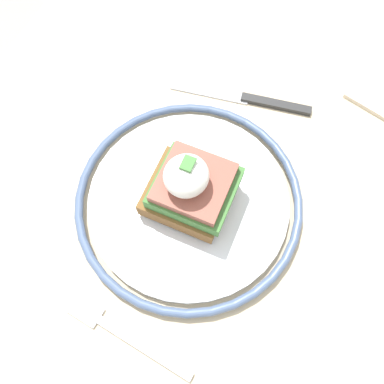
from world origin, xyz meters
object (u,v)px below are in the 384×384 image
at_px(sandwich, 192,188).
at_px(fork, 123,334).
at_px(plate, 192,201).
at_px(knife, 251,99).

height_order(sandwich, fork, sandwich).
xyz_separation_m(plate, sandwich, (-0.00, -0.00, 0.04)).
bearing_deg(fork, plate, -3.03).
height_order(fork, knife, knife).
height_order(plate, fork, plate).
distance_m(sandwich, knife, 0.18).
bearing_deg(sandwich, plate, 50.82).
relative_size(sandwich, knife, 0.47).
xyz_separation_m(plate, knife, (0.17, -0.01, -0.01)).
xyz_separation_m(fork, knife, (0.34, -0.02, 0.00)).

